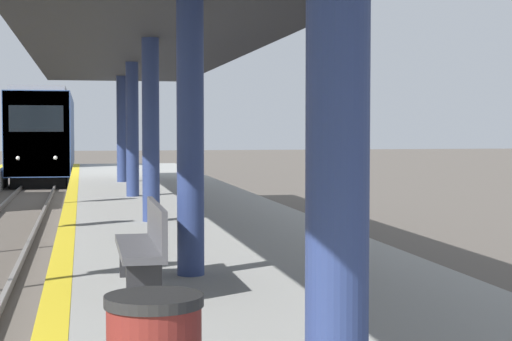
# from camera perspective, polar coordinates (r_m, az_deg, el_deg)

# --- Properties ---
(train) EXTENTS (2.85, 18.57, 4.56)m
(train) POSITION_cam_1_polar(r_m,az_deg,el_deg) (47.13, -13.86, 2.32)
(train) COLOR black
(train) RESTS_ON ground
(station_canopy) EXTENTS (4.78, 29.40, 3.58)m
(station_canopy) POSITION_cam_1_polar(r_m,az_deg,el_deg) (15.95, -7.07, 8.75)
(station_canopy) COLOR navy
(station_canopy) RESTS_ON platform_right
(bench) EXTENTS (0.44, 1.89, 0.92)m
(bench) POSITION_cam_1_polar(r_m,az_deg,el_deg) (9.30, -7.39, -4.81)
(bench) COLOR #4C4C51
(bench) RESTS_ON platform_right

